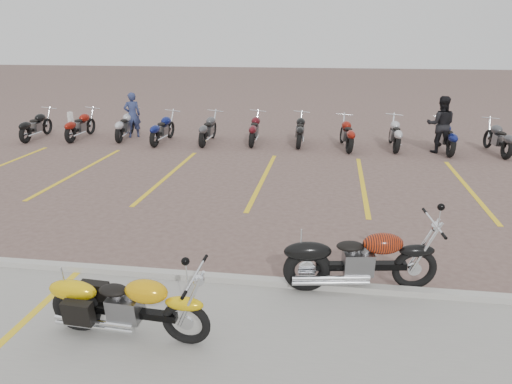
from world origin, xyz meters
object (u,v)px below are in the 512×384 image
flame_cruiser (357,262)px  bollard (71,125)px  person_b (441,125)px  yellow_cruiser (127,306)px  person_a (132,115)px

flame_cruiser → bollard: bearing=125.1°
person_b → bollard: bearing=4.9°
yellow_cruiser → person_a: bearing=115.5°
yellow_cruiser → bollard: bearing=124.8°
flame_cruiser → person_a: size_ratio=1.39×
person_a → bollard: 2.35m
person_a → person_b: size_ratio=0.91×
person_a → flame_cruiser: bearing=94.7°
person_a → person_b: 11.18m
flame_cruiser → person_b: bearing=63.2°
yellow_cruiser → bollard: (-7.28, 12.14, 0.05)m
bollard → flame_cruiser: bearing=-45.3°
person_b → flame_cruiser: bearing=79.3°
bollard → yellow_cruiser: bearing=-59.1°
person_a → bollard: bearing=-18.1°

